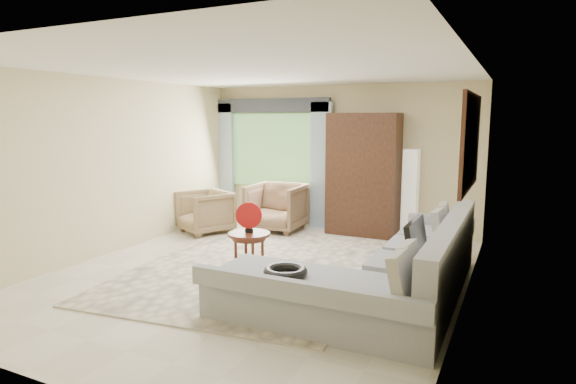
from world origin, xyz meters
The scene contains 17 objects.
ground centered at (0.00, 0.00, 0.00)m, with size 6.00×6.00×0.00m, color silver.
area_rug centered at (-0.17, 0.20, 0.01)m, with size 3.00×4.00×0.02m, color beige.
sectional_sofa centered at (1.78, -0.18, 0.28)m, with size 2.30×3.46×0.90m.
tv_screen centered at (2.05, -0.27, 0.72)m, with size 0.06×0.74×0.48m, color black.
garden_hose centered at (1.00, -1.26, 0.55)m, with size 0.43×0.43×0.09m, color black.
coffee_table centered at (-0.13, -0.03, 0.29)m, with size 0.54×0.54×0.54m.
red_disc centered at (-0.13, -0.03, 0.77)m, with size 0.34×0.34×0.03m, color #AB1111.
armchair_left centered at (-1.97, 1.59, 0.37)m, with size 0.80×0.82×0.75m, color #9A8054.
armchair_right centered at (-0.91, 2.27, 0.43)m, with size 0.91×0.94×0.86m, color olive.
potted_plant centered at (-2.13, 2.41, 0.25)m, with size 0.46×0.40×0.51m, color #999999.
armoire centered at (0.55, 2.72, 1.05)m, with size 1.20×0.55×2.10m, color black.
floor_lamp centered at (1.35, 2.78, 0.75)m, with size 0.24×0.24×1.50m, color silver.
window centered at (-1.35, 2.97, 1.40)m, with size 1.80×0.04×1.40m, color #669E59.
curtain_left centered at (-2.40, 2.88, 1.15)m, with size 0.40×0.08×2.30m, color #9EB7CC.
curtain_right centered at (-0.30, 2.88, 1.15)m, with size 0.40×0.08×2.30m, color #9EB7CC.
valance centered at (-1.35, 2.90, 2.25)m, with size 2.40×0.12×0.26m, color #1E232D.
wall_mirror centered at (2.46, 0.35, 1.75)m, with size 0.05×1.70×1.05m.
Camera 1 is at (2.97, -5.27, 2.01)m, focal length 30.00 mm.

